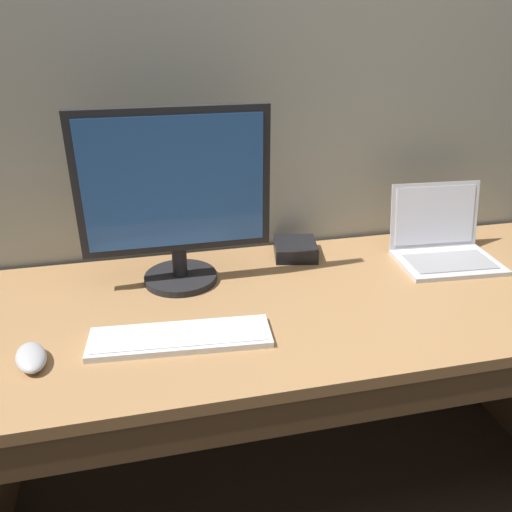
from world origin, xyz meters
TOP-DOWN VIEW (x-y plane):
  - ground_plane at (0.00, 0.00)m, footprint 14.00×14.00m
  - desk at (0.00, -0.02)m, footprint 1.90×0.72m
  - laptop_silver at (0.51, 0.13)m, footprint 0.31×0.27m
  - external_monitor at (-0.31, 0.16)m, footprint 0.51×0.21m
  - wired_keyboard at (-0.34, -0.13)m, footprint 0.44×0.16m
  - computer_mouse at (-0.66, -0.15)m, footprint 0.09×0.13m
  - external_drive_box at (0.07, 0.26)m, footprint 0.16×0.17m

SIDE VIEW (x-z plane):
  - ground_plane at x=0.00m, z-range 0.00..0.00m
  - desk at x=0.00m, z-range 0.19..0.96m
  - wired_keyboard at x=-0.34m, z-range 0.78..0.79m
  - computer_mouse at x=-0.66m, z-range 0.78..0.81m
  - external_drive_box at x=0.07m, z-range 0.78..0.82m
  - laptop_silver at x=0.51m, z-range 0.71..0.93m
  - external_monitor at x=-0.31m, z-range 0.79..1.28m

